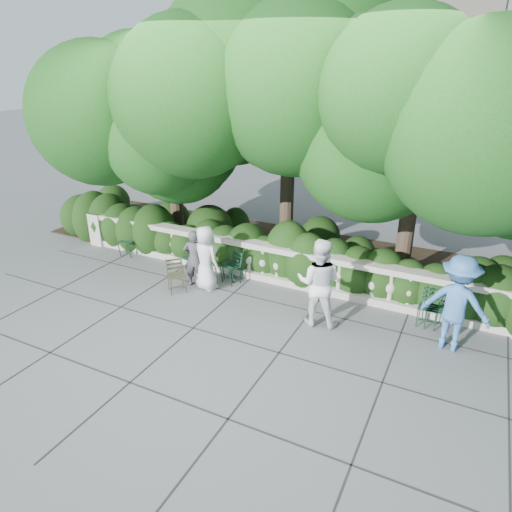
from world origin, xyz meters
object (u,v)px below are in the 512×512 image
at_px(chair_d, 229,281).
at_px(chair_weathered, 179,294).
at_px(chair_a, 126,257).
at_px(chair_b, 188,275).
at_px(person_woman_grey, 194,259).
at_px(person_casual_man, 319,283).
at_px(person_businessman, 206,258).
at_px(chair_c, 227,284).
at_px(chair_e, 433,331).
at_px(person_older_blue, 456,303).
at_px(chair_f, 424,329).

relative_size(chair_d, chair_weathered, 1.00).
distance_m(chair_a, chair_weathered, 2.95).
distance_m(chair_b, person_woman_grey, 0.99).
height_order(person_woman_grey, person_casual_man, person_casual_man).
bearing_deg(chair_b, person_businessman, -9.23).
xyz_separation_m(chair_c, chair_d, (-0.06, 0.19, 0.00)).
bearing_deg(chair_c, person_businessman, -113.15).
relative_size(chair_a, person_businessman, 0.52).
distance_m(chair_b, person_casual_man, 4.06).
height_order(chair_e, person_woman_grey, person_woman_grey).
distance_m(chair_c, person_casual_man, 2.91).
distance_m(chair_c, person_businessman, 0.96).
height_order(chair_c, chair_d, same).
bearing_deg(person_older_blue, chair_d, 0.39).
xyz_separation_m(chair_a, chair_f, (8.29, -0.14, 0.00)).
height_order(person_woman_grey, person_older_blue, person_older_blue).
xyz_separation_m(chair_weathered, person_older_blue, (6.10, 0.56, 0.99)).
bearing_deg(chair_b, chair_f, 15.60).
distance_m(chair_c, person_woman_grey, 1.08).
relative_size(chair_weathered, person_woman_grey, 0.57).
height_order(chair_a, chair_weathered, same).
height_order(chair_e, chair_f, same).
xyz_separation_m(chair_a, chair_weathered, (2.70, -1.18, 0.00)).
height_order(chair_f, person_older_blue, person_older_blue).
bearing_deg(person_casual_man, person_businessman, -16.05).
distance_m(chair_f, person_casual_man, 2.48).
relative_size(chair_e, person_woman_grey, 0.57).
height_order(chair_a, chair_e, same).
distance_m(chair_b, chair_e, 6.19).
height_order(person_businessman, person_casual_man, person_casual_man).
xyz_separation_m(chair_b, person_businessman, (0.87, -0.39, 0.81)).
bearing_deg(chair_d, chair_c, -56.41).
relative_size(chair_b, person_woman_grey, 0.57).
xyz_separation_m(chair_f, person_businessman, (-5.15, -0.44, 0.81)).
height_order(chair_d, person_businessman, person_businessman).
distance_m(chair_b, person_businessman, 1.25).
bearing_deg(chair_c, person_older_blue, 15.24).
bearing_deg(person_older_blue, person_woman_grey, 6.61).
bearing_deg(person_woman_grey, chair_e, 161.89).
bearing_deg(person_older_blue, person_businessman, 6.50).
relative_size(chair_d, person_older_blue, 0.43).
xyz_separation_m(chair_d, chair_e, (5.02, -0.13, 0.00)).
distance_m(person_businessman, person_older_blue, 5.66).
relative_size(chair_f, person_casual_man, 0.43).
bearing_deg(chair_c, person_casual_man, 4.50).
relative_size(chair_d, person_businessman, 0.52).
relative_size(person_casual_man, person_older_blue, 0.99).
bearing_deg(chair_weathered, chair_d, 9.81).
bearing_deg(chair_b, chair_c, 14.49).
relative_size(chair_c, chair_f, 1.00).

